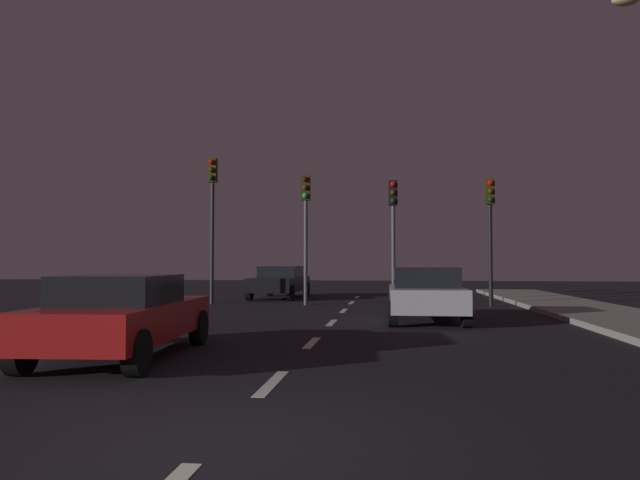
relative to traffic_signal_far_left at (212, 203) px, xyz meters
The scene contains 14 objects.
ground_plane 11.36m from the traffic_signal_far_left, 61.43° to the right, with size 80.00×80.00×0.00m, color black.
lane_stripe_second 15.20m from the traffic_signal_far_left, 69.65° to the right, with size 0.16×1.60×0.01m, color silver.
lane_stripe_third 11.86m from the traffic_signal_far_left, 62.90° to the right, with size 0.16×1.60×0.01m, color silver.
lane_stripe_fourth 8.89m from the traffic_signal_far_left, 50.46° to the right, with size 0.16×1.60×0.01m, color silver.
lane_stripe_fifth 6.81m from the traffic_signal_far_left, 25.14° to the right, with size 0.16×1.60×0.01m, color silver.
lane_stripe_sixth 6.52m from the traffic_signal_far_left, 15.27° to the left, with size 0.16×1.60×0.01m, color silver.
lane_stripe_seventh 8.22m from the traffic_signal_far_left, 45.44° to the left, with size 0.16×1.60×0.01m, color silver.
traffic_signal_far_left is the anchor object (origin of this frame).
traffic_signal_center_left 3.57m from the traffic_signal_far_left, ahead, with size 0.32×0.38×4.74m.
traffic_signal_center_right 6.75m from the traffic_signal_far_left, ahead, with size 0.32×0.38×4.51m.
traffic_signal_far_right 10.14m from the traffic_signal_far_left, ahead, with size 0.32×0.38×4.51m.
car_stopped_ahead 9.86m from the traffic_signal_far_left, 36.57° to the right, with size 1.97×4.08×1.42m.
car_adjacent_lane 12.75m from the traffic_signal_far_left, 79.12° to the right, with size 2.08×4.36×1.33m.
car_oncoming_far 5.41m from the traffic_signal_far_left, 66.12° to the left, with size 2.12×4.63×1.39m.
Camera 1 is at (1.50, -4.75, 1.52)m, focal length 32.82 mm.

